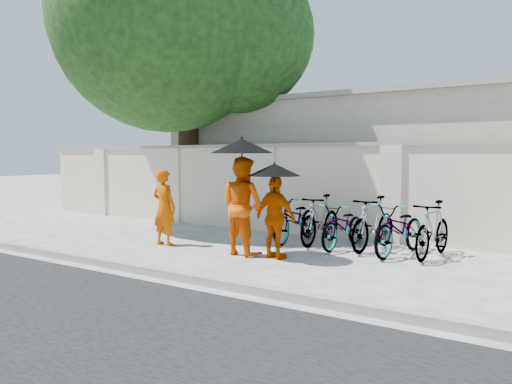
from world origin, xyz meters
The scene contains 16 objects.
ground centered at (0.00, 0.00, 0.00)m, with size 80.00×80.00×0.00m, color silver.
kerb centered at (0.00, -1.70, 0.06)m, with size 40.00×0.16×0.12m, color gray.
compound_wall centered at (1.00, 3.20, 1.00)m, with size 20.00×0.30×2.00m, color beige.
building_behind centered at (2.00, 7.00, 1.60)m, with size 14.00×6.00×3.20m, color beige.
shade_tree centered at (-3.66, 2.97, 5.10)m, with size 6.70×6.20×8.20m.
monk_left centered at (-1.69, 0.28, 0.76)m, with size 0.56×0.37×1.53m, color #BF4C00.
monk_center centered at (0.16, 0.37, 0.89)m, with size 0.86×0.67×1.77m, color #E65303.
parasol_center centered at (0.21, 0.29, 1.96)m, with size 1.13×1.13×1.09m.
monk_right centered at (0.87, 0.37, 0.72)m, with size 0.85×0.35×1.45m, color #C44300.
parasol_right centered at (0.89, 0.29, 1.55)m, with size 0.93×0.93×0.84m.
bike_0 centered at (0.31, 2.09, 0.48)m, with size 0.64×1.83×0.96m, color gray.
bike_1 centered at (0.88, 2.10, 0.50)m, with size 0.47×1.68×1.01m, color gray.
bike_2 centered at (1.44, 1.97, 0.44)m, with size 0.58×1.66×0.87m, color gray.
bike_3 centered at (2.00, 2.07, 0.51)m, with size 0.48×1.71×1.03m, color gray.
bike_4 centered at (2.56, 1.91, 0.48)m, with size 0.63×1.82×0.96m, color gray.
bike_5 centered at (3.13, 1.95, 0.50)m, with size 0.47×1.67×1.00m, color gray.
Camera 1 is at (5.35, -6.94, 1.76)m, focal length 35.00 mm.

